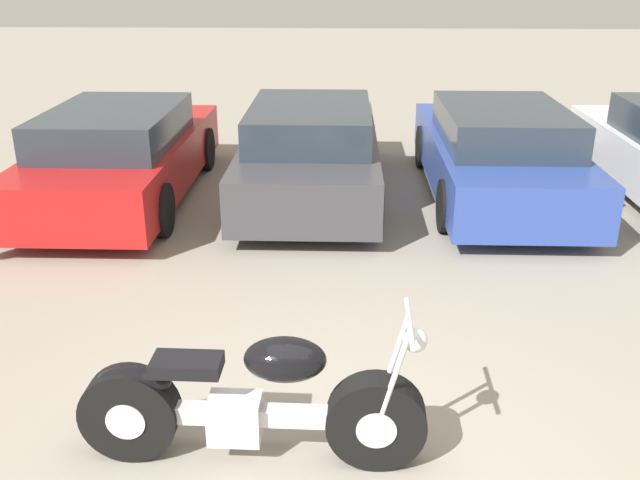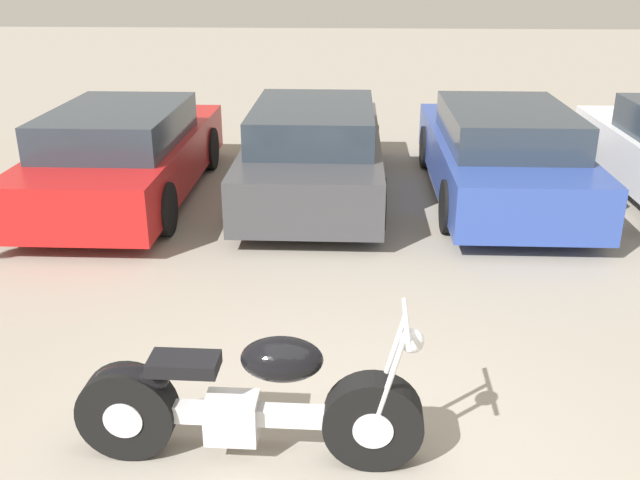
{
  "view_description": "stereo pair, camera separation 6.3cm",
  "coord_description": "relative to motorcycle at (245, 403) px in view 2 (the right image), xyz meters",
  "views": [
    {
      "loc": [
        0.03,
        -3.56,
        3.09
      ],
      "look_at": [
        -0.16,
        2.01,
        0.85
      ],
      "focal_mm": 40.0,
      "sensor_mm": 36.0,
      "label": 1
    },
    {
      "loc": [
        0.09,
        -3.56,
        3.09
      ],
      "look_at": [
        -0.16,
        2.01,
        0.85
      ],
      "focal_mm": 40.0,
      "sensor_mm": 36.0,
      "label": 2
    }
  ],
  "objects": [
    {
      "name": "motorcycle",
      "position": [
        0.0,
        0.0,
        0.0
      ],
      "size": [
        2.24,
        0.62,
        1.05
      ],
      "color": "black",
      "rests_on": "ground_plane"
    },
    {
      "name": "parked_car_red",
      "position": [
        -2.36,
        5.3,
        0.2
      ],
      "size": [
        1.84,
        4.54,
        1.27
      ],
      "color": "red",
      "rests_on": "ground_plane"
    },
    {
      "name": "parked_car_dark_grey",
      "position": [
        0.15,
        5.6,
        0.2
      ],
      "size": [
        1.84,
        4.54,
        1.27
      ],
      "color": "#3D3D42",
      "rests_on": "ground_plane"
    },
    {
      "name": "parked_car_blue",
      "position": [
        2.65,
        5.56,
        0.2
      ],
      "size": [
        1.84,
        4.54,
        1.27
      ],
      "color": "#2D479E",
      "rests_on": "ground_plane"
    }
  ]
}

